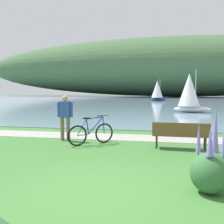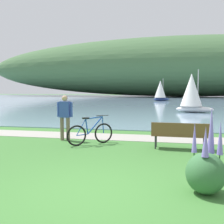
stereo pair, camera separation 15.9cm
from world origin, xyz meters
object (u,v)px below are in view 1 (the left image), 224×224
at_px(person_on_the_grass, 65,115).
at_px(sailboat_toward_hillside, 190,92).
at_px(park_bench_near_camera, 181,133).
at_px(bicycle_leaning_near_bench, 91,133).
at_px(sailboat_mid_bay, 157,90).

xyz_separation_m(person_on_the_grass, sailboat_toward_hillside, (5.66, 13.63, 0.72)).
relative_size(park_bench_near_camera, person_on_the_grass, 1.06).
bearing_deg(bicycle_leaning_near_bench, park_bench_near_camera, -3.25).
relative_size(bicycle_leaning_near_bench, person_on_the_grass, 0.79).
relative_size(person_on_the_grass, sailboat_mid_bay, 0.46).
relative_size(park_bench_near_camera, bicycle_leaning_near_bench, 1.35).
xyz_separation_m(person_on_the_grass, sailboat_mid_bay, (2.37, 36.23, 0.83)).
relative_size(bicycle_leaning_near_bench, sailboat_mid_bay, 0.36).
relative_size(park_bench_near_camera, sailboat_mid_bay, 0.48).
bearing_deg(park_bench_near_camera, person_on_the_grass, 170.35).
distance_m(bicycle_leaning_near_bench, person_on_the_grass, 1.41).
distance_m(bicycle_leaning_near_bench, sailboat_toward_hillside, 14.92).
bearing_deg(sailboat_mid_bay, bicycle_leaning_near_bench, -91.86).
relative_size(bicycle_leaning_near_bench, sailboat_toward_hillside, 0.38).
bearing_deg(bicycle_leaning_near_bench, sailboat_toward_hillside, 72.41).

